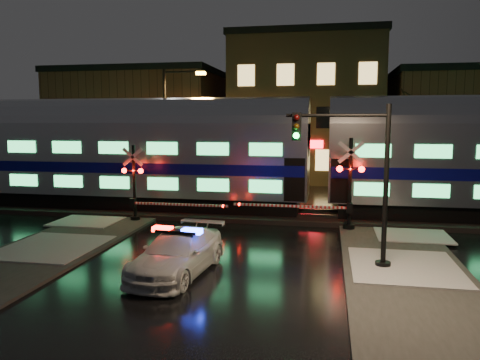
# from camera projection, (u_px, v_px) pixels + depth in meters

# --- Properties ---
(ground) EXTENTS (120.00, 120.00, 0.00)m
(ground) POSITION_uv_depth(u_px,v_px,m) (232.00, 239.00, 19.73)
(ground) COLOR black
(ground) RESTS_ON ground
(ballast) EXTENTS (90.00, 4.20, 0.24)m
(ballast) POSITION_uv_depth(u_px,v_px,m) (251.00, 213.00, 24.59)
(ballast) COLOR black
(ballast) RESTS_ON ground
(sidewalk_right) EXTENTS (4.00, 20.00, 0.12)m
(sidewalk_right) POSITION_uv_depth(u_px,v_px,m) (422.00, 303.00, 12.68)
(sidewalk_right) COLOR #2D2D2D
(sidewalk_right) RESTS_ON ground
(building_left) EXTENTS (14.00, 10.00, 9.00)m
(building_left) POSITION_uv_depth(u_px,v_px,m) (142.00, 126.00, 43.01)
(building_left) COLOR #502D1F
(building_left) RESTS_ON ground
(building_mid) EXTENTS (12.00, 11.00, 11.50)m
(building_mid) POSITION_uv_depth(u_px,v_px,m) (307.00, 112.00, 40.57)
(building_mid) COLOR brown
(building_mid) RESTS_ON ground
(building_right) EXTENTS (12.00, 10.00, 8.50)m
(building_right) POSITION_uv_depth(u_px,v_px,m) (468.00, 130.00, 37.87)
(building_right) COLOR #502D1F
(building_right) RESTS_ON ground
(train) EXTENTS (51.00, 3.12, 5.92)m
(train) POSITION_uv_depth(u_px,v_px,m) (319.00, 152.00, 23.54)
(train) COLOR black
(train) RESTS_ON ballast
(police_car) EXTENTS (2.45, 4.94, 1.54)m
(police_car) POSITION_uv_depth(u_px,v_px,m) (178.00, 253.00, 15.16)
(police_car) COLOR silver
(police_car) RESTS_ON ground
(crossing_signal_right) EXTENTS (5.95, 0.66, 4.21)m
(crossing_signal_right) POSITION_uv_depth(u_px,v_px,m) (342.00, 193.00, 20.92)
(crossing_signal_right) COLOR black
(crossing_signal_right) RESTS_ON ground
(crossing_signal_left) EXTENTS (5.36, 0.64, 3.79)m
(crossing_signal_left) POSITION_uv_depth(u_px,v_px,m) (141.00, 191.00, 22.71)
(crossing_signal_left) COLOR black
(crossing_signal_left) RESTS_ON ground
(traffic_light) EXTENTS (3.56, 0.67, 5.50)m
(traffic_light) POSITION_uv_depth(u_px,v_px,m) (359.00, 183.00, 15.43)
(traffic_light) COLOR black
(traffic_light) RESTS_ON ground
(streetlight) EXTENTS (2.72, 0.28, 8.12)m
(streetlight) POSITION_uv_depth(u_px,v_px,m) (169.00, 125.00, 29.00)
(streetlight) COLOR black
(streetlight) RESTS_ON ground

